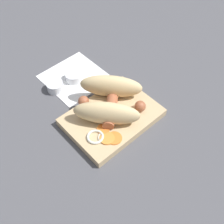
{
  "coord_description": "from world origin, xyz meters",
  "views": [
    {
      "loc": [
        -0.28,
        -0.31,
        0.55
      ],
      "look_at": [
        0.0,
        0.0,
        0.03
      ],
      "focal_mm": 45.0,
      "sensor_mm": 36.0,
      "label": 1
    }
  ],
  "objects_px": {
    "bread_roll": "(109,99)",
    "condiment_cup_far": "(55,87)",
    "condiment_cup_near": "(74,77)",
    "food_tray": "(112,117)",
    "sausage": "(112,104)"
  },
  "relations": [
    {
      "from": "bread_roll",
      "to": "sausage",
      "type": "xyz_separation_m",
      "value": [
        0.01,
        -0.0,
        -0.02
      ]
    },
    {
      "from": "condiment_cup_near",
      "to": "food_tray",
      "type": "bearing_deg",
      "value": -94.73
    },
    {
      "from": "food_tray",
      "to": "condiment_cup_near",
      "type": "xyz_separation_m",
      "value": [
        0.01,
        0.17,
        0.0
      ]
    },
    {
      "from": "condiment_cup_far",
      "to": "condiment_cup_near",
      "type": "bearing_deg",
      "value": -4.73
    },
    {
      "from": "condiment_cup_far",
      "to": "sausage",
      "type": "bearing_deg",
      "value": -69.81
    },
    {
      "from": "bread_roll",
      "to": "sausage",
      "type": "relative_size",
      "value": 1.53
    },
    {
      "from": "bread_roll",
      "to": "condiment_cup_far",
      "type": "height_order",
      "value": "bread_roll"
    },
    {
      "from": "sausage",
      "to": "condiment_cup_far",
      "type": "bearing_deg",
      "value": 110.19
    },
    {
      "from": "sausage",
      "to": "condiment_cup_near",
      "type": "height_order",
      "value": "sausage"
    },
    {
      "from": "condiment_cup_near",
      "to": "condiment_cup_far",
      "type": "xyz_separation_m",
      "value": [
        -0.06,
        0.0,
        0.0
      ]
    },
    {
      "from": "sausage",
      "to": "condiment_cup_far",
      "type": "height_order",
      "value": "sausage"
    },
    {
      "from": "sausage",
      "to": "food_tray",
      "type": "bearing_deg",
      "value": -130.13
    },
    {
      "from": "food_tray",
      "to": "condiment_cup_far",
      "type": "bearing_deg",
      "value": 103.87
    },
    {
      "from": "food_tray",
      "to": "condiment_cup_near",
      "type": "relative_size",
      "value": 4.95
    },
    {
      "from": "condiment_cup_near",
      "to": "condiment_cup_far",
      "type": "height_order",
      "value": "same"
    }
  ]
}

